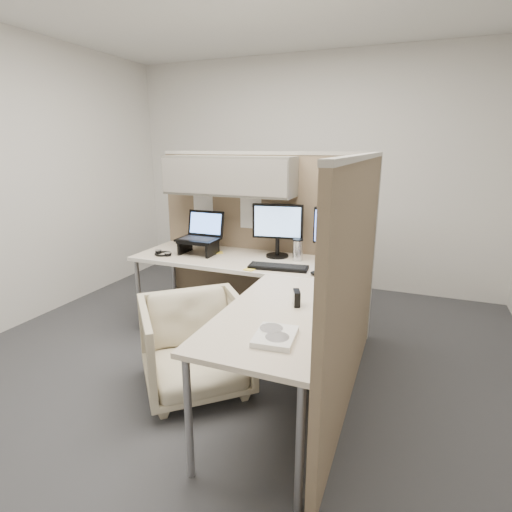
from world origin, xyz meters
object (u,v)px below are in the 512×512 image
at_px(desk, 253,281).
at_px(office_chair, 195,341).
at_px(monitor_left, 278,226).
at_px(keyboard, 278,267).

distance_m(desk, office_chair, 0.62).
relative_size(desk, monitor_left, 4.29).
bearing_deg(monitor_left, keyboard, -78.94).
bearing_deg(keyboard, monitor_left, 103.03).
bearing_deg(monitor_left, office_chair, -112.26).
bearing_deg(desk, monitor_left, 90.29).
height_order(office_chair, keyboard, keyboard).
distance_m(office_chair, monitor_left, 1.25).
bearing_deg(office_chair, monitor_left, 35.24).
bearing_deg(keyboard, desk, -123.49).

